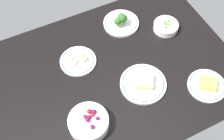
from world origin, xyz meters
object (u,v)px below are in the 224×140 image
Objects in this scene: plate_sandwich at (143,83)px; bowl_berries at (89,122)px; plate_eggs at (78,61)px; plate_cheese at (207,85)px; bowl_peas at (166,26)px; plate_broccoli at (121,22)px.

bowl_berries is at bearing 13.31° from plate_sandwich.
bowl_berries is 34.46cm from plate_eggs.
plate_eggs is (-8.66, -33.30, -1.95)cm from bowl_berries.
bowl_peas is at bearing -91.89° from plate_cheese.
bowl_peas reaches higher than plate_sandwich.
plate_broccoli is at bearing -101.61° from plate_sandwich.
bowl_berries is at bearing -6.44° from plate_cheese.
bowl_peas is 0.73× the size of plate_cheese.
bowl_berries is at bearing 28.90° from bowl_peas.
bowl_peas is 0.61× the size of plate_sandwich.
bowl_peas is at bearing -137.92° from plate_sandwich.
plate_cheese is (-49.31, 39.84, 0.15)cm from plate_eggs.
bowl_peas is 0.75× the size of bowl_berries.
plate_cheese is at bearing 152.49° from plate_sandwich.
plate_eggs is 33.03cm from plate_broccoli.
plate_broccoli is at bearing -157.43° from plate_eggs.
plate_broccoli reaches higher than plate_cheese.
bowl_berries is 0.98× the size of plate_eggs.
plate_broccoli is (20.13, -13.25, 0.05)cm from bowl_peas.
plate_eggs is (22.55, -25.91, -0.34)cm from plate_sandwich.
bowl_berries reaches higher than plate_sandwich.
bowl_peas is at bearing 179.34° from plate_eggs.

